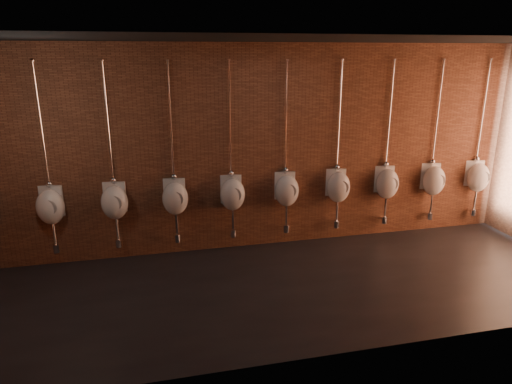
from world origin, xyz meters
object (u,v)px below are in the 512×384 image
urinal_8 (434,180)px  urinal_3 (175,197)px  urinal_1 (50,206)px  urinal_5 (287,190)px  urinal_9 (478,177)px  urinal_6 (338,186)px  urinal_2 (115,201)px  urinal_4 (232,193)px  urinal_7 (387,183)px

urinal_8 → urinal_3: bearing=180.0°
urinal_1 → urinal_8: bearing=0.0°
urinal_5 → urinal_9: 3.52m
urinal_8 → urinal_6: bearing=180.0°
urinal_6 → urinal_3: bearing=180.0°
urinal_1 → urinal_2: size_ratio=1.00×
urinal_1 → urinal_9: (7.03, 0.00, 0.00)m
urinal_5 → urinal_6: (0.88, 0.00, 0.00)m
urinal_2 → urinal_5: bearing=0.0°
urinal_2 → urinal_8: (5.28, 0.00, 0.00)m
urinal_9 → urinal_5: bearing=180.0°
urinal_4 → urinal_5: 0.88m
urinal_5 → urinal_2: bearing=180.0°
urinal_9 → urinal_2: bearing=180.0°
urinal_2 → urinal_9: (6.16, 0.00, 0.00)m
urinal_1 → urinal_6: bearing=0.0°
urinal_4 → urinal_2: bearing=180.0°
urinal_1 → urinal_7: size_ratio=1.00×
urinal_2 → urinal_7: size_ratio=1.00×
urinal_4 → urinal_6: size_ratio=1.00×
urinal_2 → urinal_7: (4.40, 0.00, 0.00)m
urinal_6 → urinal_9: (2.64, 0.00, 0.00)m
urinal_6 → urinal_1: bearing=180.0°
urinal_7 → urinal_8: size_ratio=1.00×
urinal_5 → urinal_3: bearing=180.0°
urinal_3 → urinal_8: size_ratio=1.00×
urinal_6 → urinal_9: bearing=0.0°
urinal_2 → urinal_3: (0.88, 0.00, 0.00)m
urinal_1 → urinal_6: (4.40, 0.00, 0.00)m
urinal_2 → urinal_4: bearing=0.0°
urinal_9 → urinal_7: bearing=180.0°
urinal_3 → urinal_4: bearing=0.0°
urinal_1 → urinal_3: same height
urinal_3 → urinal_4: size_ratio=1.00×
urinal_7 → urinal_9: (1.76, 0.00, 0.00)m
urinal_2 → urinal_5: same height
urinal_5 → urinal_8: bearing=0.0°
urinal_3 → urinal_6: size_ratio=1.00×
urinal_4 → urinal_8: 3.52m
urinal_3 → urinal_9: (5.28, 0.00, 0.00)m
urinal_1 → urinal_8: size_ratio=1.00×
urinal_2 → urinal_3: 0.88m
urinal_8 → urinal_9: bearing=0.0°
urinal_8 → urinal_2: bearing=180.0°
urinal_8 → urinal_1: bearing=180.0°
urinal_3 → urinal_5: (1.76, 0.00, 0.00)m
urinal_2 → urinal_5: size_ratio=1.00×
urinal_1 → urinal_7: 5.28m
urinal_2 → urinal_6: size_ratio=1.00×
urinal_7 → urinal_9: bearing=0.0°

